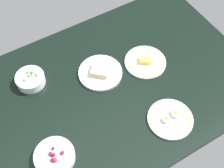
# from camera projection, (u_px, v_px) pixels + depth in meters

# --- Properties ---
(dining_table) EXTENTS (1.45, 0.96, 0.04)m
(dining_table) POSITION_uv_depth(u_px,v_px,m) (112.00, 88.00, 1.55)
(dining_table) COLOR black
(dining_table) RESTS_ON ground
(bowl_berries) EXTENTS (0.18, 0.18, 0.06)m
(bowl_berries) POSITION_uv_depth(u_px,v_px,m) (54.00, 156.00, 1.30)
(bowl_berries) COLOR silver
(bowl_berries) RESTS_ON dining_table
(bowl_peas) EXTENTS (0.15, 0.15, 0.06)m
(bowl_peas) POSITION_uv_depth(u_px,v_px,m) (30.00, 79.00, 1.52)
(bowl_peas) COLOR silver
(bowl_peas) RESTS_ON dining_table
(plate_sandwich) EXTENTS (0.23, 0.23, 0.05)m
(plate_sandwich) POSITION_uv_depth(u_px,v_px,m) (100.00, 72.00, 1.56)
(plate_sandwich) COLOR silver
(plate_sandwich) RESTS_ON dining_table
(plate_cheese) EXTENTS (0.22, 0.22, 0.04)m
(plate_cheese) POSITION_uv_depth(u_px,v_px,m) (145.00, 62.00, 1.61)
(plate_cheese) COLOR silver
(plate_cheese) RESTS_ON dining_table
(plate_eggs) EXTENTS (0.22, 0.22, 0.05)m
(plate_eggs) POSITION_uv_depth(u_px,v_px,m) (170.00, 118.00, 1.42)
(plate_eggs) COLOR silver
(plate_eggs) RESTS_ON dining_table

